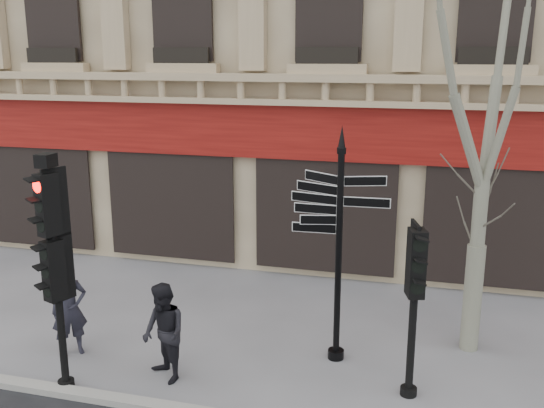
% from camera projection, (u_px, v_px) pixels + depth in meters
% --- Properties ---
extents(ground, '(80.00, 80.00, 0.00)m').
position_uv_depth(ground, '(272.00, 378.00, 10.34)').
color(ground, slate).
rests_on(ground, ground).
extents(fingerpost, '(1.98, 1.98, 4.24)m').
position_uv_depth(fingerpost, '(340.00, 207.00, 10.32)').
color(fingerpost, black).
rests_on(fingerpost, ground).
extents(traffic_signal_main, '(0.51, 0.44, 3.92)m').
position_uv_depth(traffic_signal_main, '(54.00, 245.00, 9.43)').
color(traffic_signal_main, black).
rests_on(traffic_signal_main, ground).
extents(traffic_signal_secondary, '(0.55, 0.45, 2.81)m').
position_uv_depth(traffic_signal_secondary, '(415.00, 281.00, 9.35)').
color(traffic_signal_secondary, black).
rests_on(traffic_signal_secondary, ground).
extents(plane_tree, '(2.96, 2.96, 7.85)m').
position_uv_depth(plane_tree, '(494.00, 46.00, 10.05)').
color(plane_tree, gray).
rests_on(plane_tree, ground).
extents(pedestrian_a, '(0.75, 0.75, 1.75)m').
position_uv_depth(pedestrian_a, '(69.00, 309.00, 10.98)').
color(pedestrian_a, black).
rests_on(pedestrian_a, ground).
extents(pedestrian_b, '(1.05, 1.02, 1.70)m').
position_uv_depth(pedestrian_b, '(164.00, 333.00, 10.09)').
color(pedestrian_b, black).
rests_on(pedestrian_b, ground).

